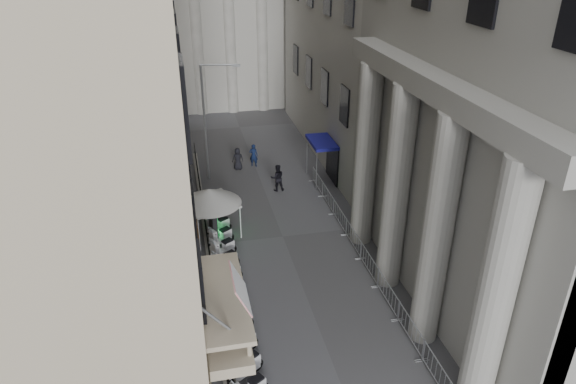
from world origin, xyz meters
name	(u,v)px	position (x,y,z in m)	size (l,w,h in m)	color
iron_fence	(209,257)	(-4.30, 18.00, 0.00)	(0.30, 28.00, 1.40)	black
blue_awning	(321,180)	(4.15, 26.00, 0.00)	(1.60, 3.00, 3.00)	navy
scooter_5	(246,378)	(-3.54, 9.21, 0.00)	(0.56, 1.40, 1.50)	silver
scooter_6	(242,356)	(-3.54, 10.42, 0.00)	(0.56, 1.40, 1.50)	silver
scooter_7	(238,335)	(-3.54, 11.64, 0.00)	(0.56, 1.40, 1.50)	silver
scooter_8	(235,317)	(-3.54, 12.85, 0.00)	(0.56, 1.40, 1.50)	silver
scooter_9	(232,300)	(-3.54, 14.07, 0.00)	(0.56, 1.40, 1.50)	silver
scooter_10	(229,285)	(-3.54, 15.29, 0.00)	(0.56, 1.40, 1.50)	silver
scooter_11	(226,271)	(-3.54, 16.50, 0.00)	(0.56, 1.40, 1.50)	silver
scooter_12	(224,258)	(-3.54, 17.72, 0.00)	(0.56, 1.40, 1.50)	silver
scooter_13	(222,246)	(-3.54, 18.93, 0.00)	(0.56, 1.40, 1.50)	silver
scooter_14	(219,235)	(-3.54, 20.15, 0.00)	(0.56, 1.40, 1.50)	silver
barrier_1	(436,384)	(3.59, 7.34, 0.00)	(0.60, 2.40, 1.10)	#B3B5BB
barrier_2	(409,339)	(3.59, 9.84, 0.00)	(0.60, 2.40, 1.10)	#B3B5BB
barrier_3	(387,303)	(3.59, 12.34, 0.00)	(0.60, 2.40, 1.10)	#B3B5BB
barrier_4	(368,272)	(3.59, 14.84, 0.00)	(0.60, 2.40, 1.10)	#B3B5BB
barrier_5	(353,247)	(3.59, 17.34, 0.00)	(0.60, 2.40, 1.10)	#B3B5BB
barrier_6	(339,224)	(3.59, 19.84, 0.00)	(0.60, 2.40, 1.10)	#B3B5BB
barrier_7	(328,205)	(3.59, 22.34, 0.00)	(0.60, 2.40, 1.10)	#B3B5BB
barrier_8	(317,188)	(3.59, 24.84, 0.00)	(0.60, 2.40, 1.10)	#B3B5BB
security_tent	(219,199)	(-3.46, 20.00, 2.43)	(3.58, 3.58, 2.91)	silver
street_lamp	(209,113)	(-3.24, 27.95, 4.83)	(2.63, 0.64, 8.11)	gray
info_kiosk	(214,228)	(-3.88, 19.33, 0.99)	(0.45, 0.96, 1.95)	black
pedestrian_a	(254,155)	(-0.07, 29.51, 0.87)	(0.64, 0.42, 1.75)	#0E1838
pedestrian_b	(277,178)	(0.86, 25.13, 0.94)	(0.91, 0.71, 1.87)	black
pedestrian_c	(238,159)	(-1.30, 29.18, 0.83)	(0.81, 0.53, 1.66)	black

